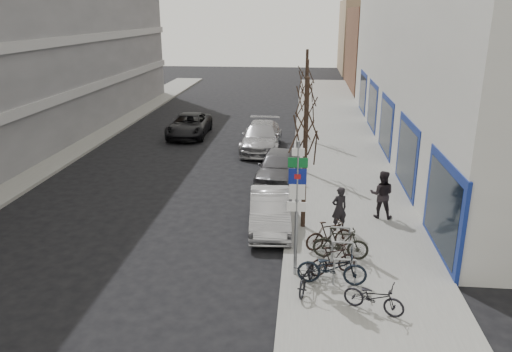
% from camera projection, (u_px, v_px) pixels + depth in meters
% --- Properties ---
extents(ground, '(120.00, 120.00, 0.00)m').
position_uv_depth(ground, '(215.00, 274.00, 15.05)').
color(ground, black).
rests_on(ground, ground).
extents(sidewalk_east, '(5.00, 70.00, 0.15)m').
position_uv_depth(sidewalk_east, '(343.00, 174.00, 24.06)').
color(sidewalk_east, slate).
rests_on(sidewalk_east, ground).
extents(sidewalk_west, '(3.00, 70.00, 0.15)m').
position_uv_depth(sidewalk_west, '(37.00, 165.00, 25.50)').
color(sidewalk_west, slate).
rests_on(sidewalk_west, ground).
extents(brick_building_far, '(12.00, 14.00, 8.00)m').
position_uv_depth(brick_building_far, '(410.00, 49.00, 50.41)').
color(brick_building_far, brown).
rests_on(brick_building_far, ground).
extents(tan_building_far, '(13.00, 12.00, 9.00)m').
position_uv_depth(tan_building_far, '(392.00, 37.00, 64.39)').
color(tan_building_far, '#937A5B').
rests_on(tan_building_far, ground).
extents(highway_sign_pole, '(0.55, 0.10, 4.20)m').
position_uv_depth(highway_sign_pole, '(297.00, 201.00, 14.05)').
color(highway_sign_pole, gray).
rests_on(highway_sign_pole, ground).
extents(bike_rack, '(0.66, 2.26, 0.83)m').
position_uv_depth(bike_rack, '(342.00, 251.00, 15.06)').
color(bike_rack, gray).
rests_on(bike_rack, sidewalk_east).
extents(tree_near, '(1.80, 1.80, 5.50)m').
position_uv_depth(tree_near, '(306.00, 119.00, 16.83)').
color(tree_near, black).
rests_on(tree_near, ground).
extents(tree_mid, '(1.80, 1.80, 5.50)m').
position_uv_depth(tree_mid, '(306.00, 90.00, 22.98)').
color(tree_mid, black).
rests_on(tree_mid, ground).
extents(tree_far, '(1.80, 1.80, 5.50)m').
position_uv_depth(tree_far, '(307.00, 74.00, 29.12)').
color(tree_far, black).
rests_on(tree_far, ground).
extents(meter_front, '(0.10, 0.08, 1.27)m').
position_uv_depth(meter_front, '(290.00, 211.00, 17.40)').
color(meter_front, gray).
rests_on(meter_front, sidewalk_east).
extents(meter_mid, '(0.10, 0.08, 1.27)m').
position_uv_depth(meter_mid, '(294.00, 165.00, 22.60)').
color(meter_mid, gray).
rests_on(meter_mid, sidewalk_east).
extents(meter_back, '(0.10, 0.08, 1.27)m').
position_uv_depth(meter_back, '(297.00, 137.00, 27.80)').
color(meter_back, gray).
rests_on(meter_back, sidewalk_east).
extents(bike_near_left, '(0.85, 1.70, 0.99)m').
position_uv_depth(bike_near_left, '(307.00, 273.00, 13.83)').
color(bike_near_left, black).
rests_on(bike_near_left, sidewalk_east).
extents(bike_near_right, '(1.58, 1.05, 0.93)m').
position_uv_depth(bike_near_right, '(333.00, 260.00, 14.63)').
color(bike_near_right, black).
rests_on(bike_near_right, sidewalk_east).
extents(bike_mid_curb, '(2.00, 0.68, 1.20)m').
position_uv_depth(bike_mid_curb, '(332.00, 265.00, 14.06)').
color(bike_mid_curb, black).
rests_on(bike_mid_curb, sidewalk_east).
extents(bike_mid_inner, '(1.79, 0.65, 1.07)m').
position_uv_depth(bike_mid_inner, '(341.00, 243.00, 15.53)').
color(bike_mid_inner, black).
rests_on(bike_mid_inner, sidewalk_east).
extents(bike_far_curb, '(1.66, 1.07, 0.97)m').
position_uv_depth(bike_far_curb, '(374.00, 295.00, 12.78)').
color(bike_far_curb, black).
rests_on(bike_far_curb, sidewalk_east).
extents(bike_far_inner, '(1.73, 1.11, 1.01)m').
position_uv_depth(bike_far_inner, '(329.00, 235.00, 16.18)').
color(bike_far_inner, black).
rests_on(bike_far_inner, sidewalk_east).
extents(parked_car_front, '(1.74, 4.20, 1.35)m').
position_uv_depth(parked_car_front, '(270.00, 211.00, 18.07)').
color(parked_car_front, '#A0A0A5').
rests_on(parked_car_front, ground).
extents(parked_car_mid, '(2.20, 4.47, 1.47)m').
position_uv_depth(parked_car_mid, '(278.00, 166.00, 23.10)').
color(parked_car_mid, '#504F54').
rests_on(parked_car_mid, ground).
extents(parked_car_back, '(2.16, 5.31, 1.54)m').
position_uv_depth(parked_car_back, '(262.00, 137.00, 28.44)').
color(parked_car_back, '#98989D').
rests_on(parked_car_back, ground).
extents(lane_car, '(2.44, 5.08, 1.40)m').
position_uv_depth(lane_car, '(189.00, 125.00, 31.68)').
color(lane_car, black).
rests_on(lane_car, ground).
extents(pedestrian_near, '(0.69, 0.59, 1.61)m').
position_uv_depth(pedestrian_near, '(339.00, 209.00, 17.53)').
color(pedestrian_near, black).
rests_on(pedestrian_near, sidewalk_east).
extents(pedestrian_far, '(0.76, 0.58, 1.85)m').
position_uv_depth(pedestrian_far, '(382.00, 194.00, 18.59)').
color(pedestrian_far, black).
rests_on(pedestrian_far, sidewalk_east).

